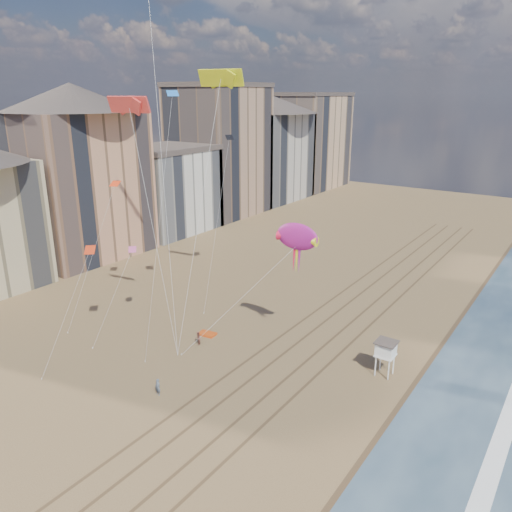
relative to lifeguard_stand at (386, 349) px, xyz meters
The scene contains 11 objects.
ground 28.38m from the lifeguard_stand, 114.39° to the right, with size 260.00×260.00×0.00m, color brown.
wet_sand 16.31m from the lifeguard_stand, 62.79° to the left, with size 260.00×260.00×0.00m, color #42301E.
tracks 10.45m from the lifeguard_stand, 154.81° to the left, with size 7.68×120.00×0.01m.
buildings 70.70m from the lifeguard_stand, 145.21° to the left, with size 34.72×131.35×29.00m.
lifeguard_stand is the anchor object (origin of this frame).
grounded_kite 20.60m from the lifeguard_stand, behind, with size 2.00×1.27×0.23m, color #D94912.
show_kite 14.21m from the lifeguard_stand, behind, with size 6.98×4.59×17.10m.
kite_flyer_a 22.31m from the lifeguard_stand, 136.26° to the right, with size 0.60×0.39×1.64m, color slate.
kite_flyer_b 20.38m from the lifeguard_stand, 163.36° to the right, with size 0.76×0.59×1.56m, color #8C5347.
parafoils 37.99m from the lifeguard_stand, behind, with size 9.24×14.43×16.21m.
small_kites 32.07m from the lifeguard_stand, behind, with size 14.26×21.74×17.60m.
Camera 1 is at (26.01, -17.55, 26.88)m, focal length 35.00 mm.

